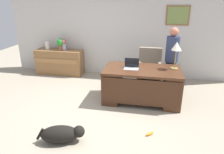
# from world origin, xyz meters

# --- Properties ---
(ground_plane) EXTENTS (12.00, 12.00, 0.00)m
(ground_plane) POSITION_xyz_m (0.00, 0.00, 0.00)
(ground_plane) COLOR #9E937F
(back_wall) EXTENTS (7.00, 0.16, 2.70)m
(back_wall) POSITION_xyz_m (0.01, 2.60, 1.35)
(back_wall) COLOR silver
(back_wall) RESTS_ON ground_plane
(desk) EXTENTS (1.72, 0.96, 0.79)m
(desk) POSITION_xyz_m (0.74, 0.81, 0.43)
(desk) COLOR #4C2B19
(desk) RESTS_ON ground_plane
(credenza) EXTENTS (1.47, 0.50, 0.77)m
(credenza) POSITION_xyz_m (-1.92, 2.25, 0.39)
(credenza) COLOR olive
(credenza) RESTS_ON ground_plane
(armchair) EXTENTS (0.60, 0.59, 1.05)m
(armchair) POSITION_xyz_m (0.89, 1.73, 0.47)
(armchair) COLOR gray
(armchair) RESTS_ON ground_plane
(person_standing) EXTENTS (0.32, 0.32, 1.63)m
(person_standing) POSITION_xyz_m (1.42, 1.60, 0.84)
(person_standing) COLOR #262323
(person_standing) RESTS_ON ground_plane
(dog_lying) EXTENTS (0.80, 0.45, 0.30)m
(dog_lying) POSITION_xyz_m (-0.46, -0.95, 0.15)
(dog_lying) COLOR black
(dog_lying) RESTS_ON ground_plane
(laptop) EXTENTS (0.32, 0.22, 0.22)m
(laptop) POSITION_xyz_m (0.49, 0.83, 0.84)
(laptop) COLOR #B2B5BA
(laptop) RESTS_ON desk
(desk_lamp) EXTENTS (0.22, 0.22, 0.61)m
(desk_lamp) POSITION_xyz_m (1.44, 0.97, 1.27)
(desk_lamp) COLOR #9E8447
(desk_lamp) RESTS_ON desk
(vase_with_flowers) EXTENTS (0.17, 0.17, 0.36)m
(vase_with_flowers) POSITION_xyz_m (-1.72, 2.25, 0.98)
(vase_with_flowers) COLOR #A2A6D1
(vase_with_flowers) RESTS_ON credenza
(vase_empty) EXTENTS (0.13, 0.13, 0.25)m
(vase_empty) POSITION_xyz_m (-2.28, 2.25, 0.90)
(vase_empty) COLOR silver
(vase_empty) RESTS_ON credenza
(potted_plant) EXTENTS (0.24, 0.24, 0.36)m
(potted_plant) POSITION_xyz_m (-1.83, 2.25, 0.97)
(potted_plant) COLOR brown
(potted_plant) RESTS_ON credenza
(dog_toy_bone) EXTENTS (0.16, 0.16, 0.05)m
(dog_toy_bone) POSITION_xyz_m (0.99, -0.48, 0.03)
(dog_toy_bone) COLOR orange
(dog_toy_bone) RESTS_ON ground_plane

